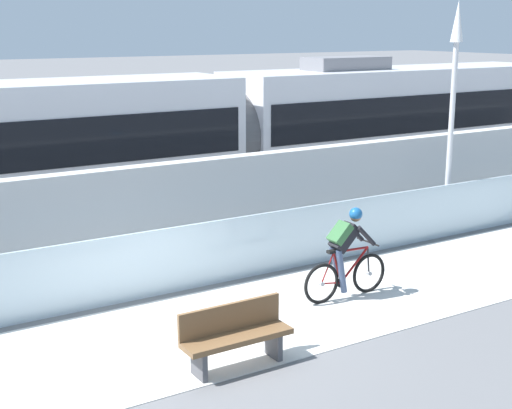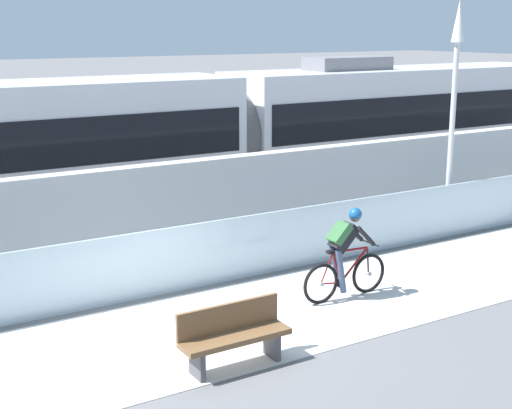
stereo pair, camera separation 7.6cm
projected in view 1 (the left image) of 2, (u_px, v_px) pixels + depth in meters
name	position (u px, v px, depth m)	size (l,w,h in m)	color
ground_plane	(184.00, 336.00, 11.29)	(200.00, 200.00, 0.00)	slate
bike_path_deck	(184.00, 336.00, 11.28)	(32.00, 3.20, 0.01)	silver
glass_parapet	(136.00, 267.00, 12.67)	(32.00, 0.05, 1.20)	silver
concrete_barrier_wall	(98.00, 222.00, 14.06)	(32.00, 0.36, 1.99)	silver
tram_rail_near	(61.00, 240.00, 16.35)	(32.00, 0.08, 0.01)	#595654
tram_rail_far	(43.00, 226.00, 17.53)	(32.00, 0.08, 0.01)	#595654
tram	(229.00, 136.00, 18.91)	(22.56, 2.54, 3.81)	silver
cyclist_on_bike	(346.00, 254.00, 12.70)	(1.77, 0.58, 1.61)	black
lamp_post_antenna	(454.00, 89.00, 16.27)	(0.28, 0.28, 5.20)	gray
bench	(235.00, 334.00, 10.19)	(1.60, 0.45, 0.89)	brown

